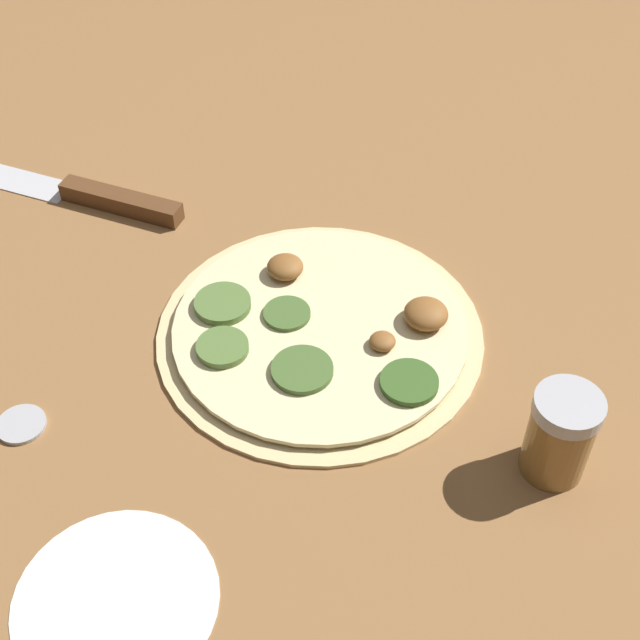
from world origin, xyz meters
name	(u,v)px	position (x,y,z in m)	size (l,w,h in m)	color
ground_plane	(320,334)	(0.00, 0.00, 0.00)	(3.00, 3.00, 0.00)	olive
pizza	(320,329)	(0.00, 0.00, 0.01)	(0.27, 0.27, 0.03)	beige
knife	(71,191)	(-0.23, 0.20, 0.01)	(0.34, 0.17, 0.02)	silver
spice_jar	(560,435)	(0.16, -0.14, 0.04)	(0.05, 0.05, 0.07)	olive
loose_cap	(21,423)	(-0.23, -0.08, 0.00)	(0.04, 0.04, 0.01)	#B2B2B7
flour_patch	(116,600)	(-0.14, -0.23, 0.00)	(0.13, 0.13, 0.00)	white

